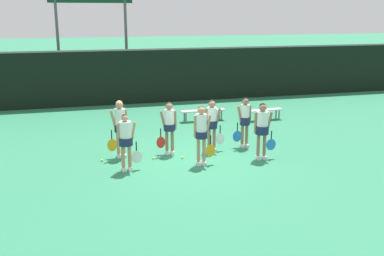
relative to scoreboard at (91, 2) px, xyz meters
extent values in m
plane|color=#2D7F56|center=(2.24, -10.34, -4.78)|extent=(140.00, 140.00, 0.00)
cube|color=black|center=(2.24, -1.49, -3.50)|extent=(60.00, 0.06, 2.56)
cube|color=slate|center=(2.24, -1.49, -2.18)|extent=(60.00, 0.08, 0.08)
cylinder|color=#515156|center=(-1.64, 0.00, -1.76)|extent=(0.14, 0.14, 6.06)
cylinder|color=#515156|center=(1.64, 0.00, -1.76)|extent=(0.14, 0.14, 6.06)
cube|color=#B2B2B7|center=(6.34, -6.31, -4.37)|extent=(1.74, 0.48, 0.04)
cylinder|color=slate|center=(7.03, -6.14, -4.59)|extent=(0.06, 0.06, 0.40)
cylinder|color=slate|center=(7.05, -6.39, -4.59)|extent=(0.06, 0.06, 0.40)
cylinder|color=slate|center=(5.62, -6.23, -4.59)|extent=(0.06, 0.06, 0.40)
cylinder|color=slate|center=(5.64, -6.49, -4.59)|extent=(0.06, 0.06, 0.40)
cube|color=#B2B2B7|center=(3.94, -5.75, -4.36)|extent=(1.85, 0.37, 0.04)
cylinder|color=slate|center=(4.70, -5.62, -4.58)|extent=(0.06, 0.06, 0.41)
cylinder|color=slate|center=(4.70, -5.87, -4.58)|extent=(0.06, 0.06, 0.41)
cylinder|color=slate|center=(3.18, -5.63, -4.58)|extent=(0.06, 0.06, 0.41)
cylinder|color=slate|center=(3.19, -5.88, -4.58)|extent=(0.06, 0.06, 0.41)
cylinder|color=tan|center=(0.23, -10.89, -4.40)|extent=(0.10, 0.10, 0.77)
cylinder|color=tan|center=(0.05, -10.90, -4.40)|extent=(0.10, 0.10, 0.77)
cube|color=white|center=(0.23, -10.92, -4.74)|extent=(0.13, 0.25, 0.09)
cube|color=white|center=(0.05, -10.93, -4.74)|extent=(0.13, 0.25, 0.09)
cylinder|color=#192347|center=(0.14, -10.89, -3.94)|extent=(0.39, 0.39, 0.22)
cylinder|color=white|center=(0.14, -10.89, -3.69)|extent=(0.34, 0.34, 0.64)
sphere|color=tan|center=(0.14, -10.89, -3.28)|extent=(0.19, 0.19, 0.19)
sphere|color=black|center=(0.14, -10.87, -3.25)|extent=(0.18, 0.18, 0.18)
cylinder|color=tan|center=(0.35, -10.88, -3.71)|extent=(0.21, 0.09, 0.61)
cylinder|color=tan|center=(-0.06, -10.90, -3.71)|extent=(0.08, 0.08, 0.61)
cylinder|color=black|center=(0.43, -10.89, -4.10)|extent=(0.03, 0.03, 0.27)
ellipsoid|color=silver|center=(0.43, -10.89, -4.42)|extent=(0.32, 0.03, 0.37)
cylinder|color=tan|center=(2.39, -10.98, -4.37)|extent=(0.10, 0.10, 0.83)
cylinder|color=tan|center=(2.22, -10.96, -4.37)|extent=(0.10, 0.10, 0.83)
cube|color=white|center=(2.39, -11.01, -4.74)|extent=(0.13, 0.25, 0.09)
cube|color=white|center=(2.22, -10.99, -4.74)|extent=(0.13, 0.25, 0.09)
cylinder|color=#192347|center=(2.31, -10.97, -3.88)|extent=(0.35, 0.35, 0.20)
cylinder|color=white|center=(2.31, -10.97, -3.62)|extent=(0.31, 0.31, 0.67)
sphere|color=tan|center=(2.31, -10.97, -3.16)|extent=(0.23, 0.23, 0.23)
sphere|color=#4C331E|center=(2.31, -10.95, -3.14)|extent=(0.21, 0.21, 0.21)
cylinder|color=tan|center=(2.50, -10.99, -3.63)|extent=(0.21, 0.10, 0.64)
cylinder|color=tan|center=(2.13, -10.95, -3.63)|extent=(0.08, 0.08, 0.64)
cylinder|color=black|center=(2.58, -11.02, -4.04)|extent=(0.03, 0.03, 0.28)
ellipsoid|color=orange|center=(2.58, -11.02, -4.37)|extent=(0.28, 0.03, 0.38)
cylinder|color=#8C664C|center=(4.31, -10.95, -4.38)|extent=(0.10, 0.10, 0.82)
cylinder|color=#8C664C|center=(4.12, -10.93, -4.38)|extent=(0.10, 0.10, 0.82)
cube|color=white|center=(4.31, -10.98, -4.74)|extent=(0.14, 0.25, 0.09)
cube|color=white|center=(4.12, -10.95, -4.74)|extent=(0.14, 0.25, 0.09)
cylinder|color=#192347|center=(4.22, -10.94, -3.88)|extent=(0.41, 0.41, 0.25)
cylinder|color=white|center=(4.22, -10.94, -3.64)|extent=(0.36, 0.36, 0.66)
sphere|color=#8C664C|center=(4.22, -10.94, -3.20)|extent=(0.23, 0.23, 0.23)
sphere|color=black|center=(4.22, -10.92, -3.17)|extent=(0.21, 0.21, 0.21)
cylinder|color=#8C664C|center=(4.43, -10.96, -3.65)|extent=(0.21, 0.10, 0.63)
cylinder|color=#8C664C|center=(4.01, -10.91, -3.65)|extent=(0.08, 0.08, 0.62)
cylinder|color=black|center=(4.51, -10.99, -4.05)|extent=(0.03, 0.03, 0.26)
ellipsoid|color=blue|center=(4.51, -10.99, -4.35)|extent=(0.32, 0.03, 0.35)
cylinder|color=tan|center=(0.23, -9.61, -4.37)|extent=(0.10, 0.10, 0.84)
cylinder|color=tan|center=(0.05, -9.63, -4.37)|extent=(0.10, 0.10, 0.84)
cube|color=white|center=(0.23, -9.64, -4.74)|extent=(0.13, 0.25, 0.09)
cube|color=white|center=(0.06, -9.66, -4.74)|extent=(0.13, 0.25, 0.09)
cylinder|color=#192347|center=(0.14, -9.62, -3.87)|extent=(0.36, 0.36, 0.22)
cylinder|color=white|center=(0.14, -9.62, -3.61)|extent=(0.31, 0.31, 0.68)
sphere|color=tan|center=(0.14, -9.62, -3.16)|extent=(0.23, 0.23, 0.23)
sphere|color=#D8B772|center=(0.14, -9.60, -3.13)|extent=(0.21, 0.21, 0.21)
cylinder|color=tan|center=(-0.06, -9.64, -3.62)|extent=(0.21, 0.10, 0.65)
cylinder|color=tan|center=(0.33, -9.60, -3.62)|extent=(0.08, 0.08, 0.64)
cylinder|color=black|center=(-0.13, -9.67, -4.04)|extent=(0.03, 0.03, 0.28)
ellipsoid|color=orange|center=(-0.13, -9.67, -4.38)|extent=(0.29, 0.03, 0.39)
cylinder|color=#8C664C|center=(1.73, -9.72, -4.39)|extent=(0.10, 0.10, 0.78)
cylinder|color=#8C664C|center=(1.56, -9.69, -4.39)|extent=(0.10, 0.10, 0.78)
cube|color=white|center=(1.73, -9.75, -4.74)|extent=(0.14, 0.25, 0.09)
cube|color=white|center=(1.56, -9.72, -4.74)|extent=(0.14, 0.25, 0.09)
cylinder|color=#192347|center=(1.65, -9.71, -3.93)|extent=(0.36, 0.36, 0.21)
cylinder|color=white|center=(1.65, -9.71, -3.69)|extent=(0.31, 0.31, 0.63)
sphere|color=#8C664C|center=(1.65, -9.71, -3.26)|extent=(0.22, 0.22, 0.22)
sphere|color=black|center=(1.65, -9.69, -3.23)|extent=(0.21, 0.21, 0.21)
cylinder|color=#8C664C|center=(1.45, -9.68, -3.70)|extent=(0.21, 0.10, 0.60)
cylinder|color=#8C664C|center=(1.83, -9.73, -3.70)|extent=(0.08, 0.08, 0.60)
cylinder|color=black|center=(1.37, -9.69, -4.08)|extent=(0.03, 0.03, 0.27)
ellipsoid|color=red|center=(1.37, -9.69, -4.40)|extent=(0.28, 0.03, 0.37)
cylinder|color=#8C664C|center=(3.09, -9.79, -4.39)|extent=(0.10, 0.10, 0.79)
cylinder|color=#8C664C|center=(2.92, -9.77, -4.39)|extent=(0.10, 0.10, 0.79)
cube|color=white|center=(3.09, -9.82, -4.74)|extent=(0.13, 0.25, 0.09)
cube|color=white|center=(2.92, -9.80, -4.74)|extent=(0.13, 0.25, 0.09)
cylinder|color=#192347|center=(3.01, -9.78, -3.91)|extent=(0.35, 0.35, 0.25)
cylinder|color=white|center=(3.01, -9.78, -3.68)|extent=(0.30, 0.30, 0.63)
sphere|color=#8C664C|center=(3.01, -9.78, -3.25)|extent=(0.22, 0.22, 0.22)
sphere|color=black|center=(3.01, -9.76, -3.22)|extent=(0.21, 0.21, 0.21)
cylinder|color=#8C664C|center=(3.20, -9.80, -3.69)|extent=(0.21, 0.09, 0.60)
cylinder|color=#8C664C|center=(2.83, -9.77, -3.69)|extent=(0.08, 0.08, 0.60)
cylinder|color=black|center=(3.28, -9.83, -4.08)|extent=(0.03, 0.03, 0.27)
ellipsoid|color=silver|center=(3.28, -9.83, -4.39)|extent=(0.30, 0.03, 0.37)
cylinder|color=#8C664C|center=(4.28, -9.62, -4.39)|extent=(0.10, 0.10, 0.78)
cylinder|color=#8C664C|center=(4.12, -9.62, -4.39)|extent=(0.10, 0.10, 0.78)
cube|color=white|center=(4.28, -9.65, -4.74)|extent=(0.11, 0.24, 0.09)
cube|color=white|center=(4.12, -9.65, -4.74)|extent=(0.11, 0.24, 0.09)
cylinder|color=#192347|center=(4.20, -9.62, -3.91)|extent=(0.33, 0.33, 0.26)
cylinder|color=white|center=(4.20, -9.62, -3.69)|extent=(0.29, 0.29, 0.63)
sphere|color=#8C664C|center=(4.20, -9.62, -3.26)|extent=(0.22, 0.22, 0.22)
sphere|color=black|center=(4.20, -9.60, -3.24)|extent=(0.20, 0.20, 0.20)
cylinder|color=#8C664C|center=(4.02, -9.62, -3.70)|extent=(0.20, 0.08, 0.60)
cylinder|color=#8C664C|center=(4.37, -9.62, -3.70)|extent=(0.08, 0.08, 0.60)
cylinder|color=black|center=(3.94, -9.64, -4.09)|extent=(0.03, 0.03, 0.27)
ellipsoid|color=blue|center=(3.94, -9.64, -4.41)|extent=(0.31, 0.03, 0.37)
sphere|color=#CCE033|center=(1.91, -10.31, -4.75)|extent=(0.07, 0.07, 0.07)
sphere|color=#CCE033|center=(-0.48, -9.92, -4.75)|extent=(0.07, 0.07, 0.07)
sphere|color=#CCE033|center=(1.04, -10.13, -4.75)|extent=(0.07, 0.07, 0.07)
sphere|color=#CCE033|center=(2.44, -10.16, -4.75)|extent=(0.07, 0.07, 0.07)
sphere|color=#CCE033|center=(5.12, -9.93, -4.75)|extent=(0.07, 0.07, 0.07)
camera|label=1|loc=(-1.28, -22.91, -0.46)|focal=42.00mm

